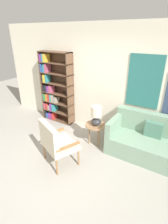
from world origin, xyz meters
TOP-DOWN VIEW (x-y plane):
  - ground_plane at (0.00, 0.00)m, footprint 14.00×14.00m
  - wall_back at (0.04, 2.03)m, footprint 6.40×0.08m
  - bookshelf at (-1.43, 1.85)m, footprint 0.98×0.30m
  - armchair at (-0.06, 0.28)m, footprint 0.83×0.78m
  - couch at (1.47, 1.59)m, footprint 1.72×0.86m
  - side_table at (0.28, 1.32)m, footprint 0.49×0.49m
  - table_lamp at (0.29, 1.31)m, footprint 0.24×0.24m

SIDE VIEW (x-z plane):
  - ground_plane at x=0.00m, z-range 0.00..0.00m
  - couch at x=1.47m, z-range -0.12..0.77m
  - side_table at x=0.28m, z-range 0.20..0.73m
  - armchair at x=-0.06m, z-range 0.08..1.02m
  - table_lamp at x=0.29m, z-range 0.54..0.99m
  - bookshelf at x=-1.43m, z-range -0.05..1.95m
  - wall_back at x=0.04m, z-range 0.00..2.70m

